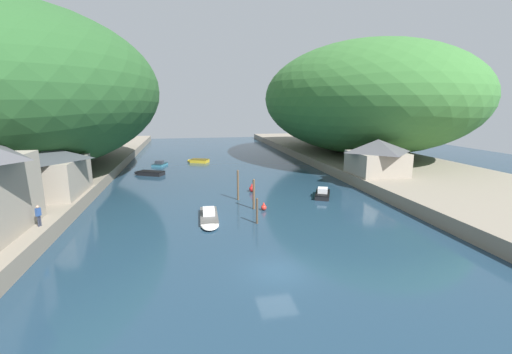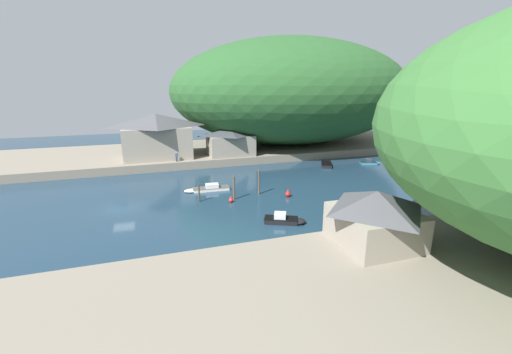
% 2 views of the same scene
% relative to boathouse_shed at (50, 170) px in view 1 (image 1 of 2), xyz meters
% --- Properties ---
extents(water_surface, '(130.00, 130.00, 0.00)m').
position_rel_boathouse_shed_xyz_m(water_surface, '(19.66, 11.34, -4.06)').
color(water_surface, '#1E384C').
rests_on(water_surface, ground).
extents(left_bank, '(22.00, 120.00, 1.43)m').
position_rel_boathouse_shed_xyz_m(left_bank, '(-7.58, 11.34, -3.34)').
color(left_bank, gray).
rests_on(left_bank, ground).
extents(right_bank, '(22.00, 120.00, 1.43)m').
position_rel_boathouse_shed_xyz_m(right_bank, '(46.90, 11.34, -3.34)').
color(right_bank, gray).
rests_on(right_bank, ground).
extents(hillside_left, '(38.14, 53.39, 22.63)m').
position_rel_boathouse_shed_xyz_m(hillside_left, '(-8.68, 16.60, 8.69)').
color(hillside_left, '#285628').
rests_on(hillside_left, left_bank).
extents(hillside_right, '(36.62, 51.27, 21.08)m').
position_rel_boathouse_shed_xyz_m(hillside_right, '(48.00, 24.45, 7.91)').
color(hillside_right, '#387033').
rests_on(hillside_right, right_bank).
extents(boathouse_shed, '(6.51, 8.95, 5.10)m').
position_rel_boathouse_shed_xyz_m(boathouse_shed, '(0.00, 0.00, 0.00)').
color(boathouse_shed, gray).
rests_on(boathouse_shed, left_bank).
extents(right_bank_cottage, '(7.09, 6.82, 4.80)m').
position_rel_boathouse_shed_xyz_m(right_bank_cottage, '(39.44, 3.02, -0.14)').
color(right_bank_cottage, gray).
rests_on(right_bank_cottage, right_bank).
extents(boat_yellow_tender, '(3.34, 4.78, 1.15)m').
position_rel_boathouse_shed_xyz_m(boat_yellow_tender, '(29.97, -1.29, -3.69)').
color(boat_yellow_tender, black).
rests_on(boat_yellow_tender, water_surface).
extents(boat_near_quay, '(1.85, 6.44, 0.93)m').
position_rel_boathouse_shed_xyz_m(boat_near_quay, '(15.97, -7.49, -3.77)').
color(boat_near_quay, silver).
rests_on(boat_near_quay, water_surface).
extents(boat_white_cruiser, '(4.53, 3.47, 0.64)m').
position_rel_boathouse_shed_xyz_m(boat_white_cruiser, '(15.98, 26.60, -3.74)').
color(boat_white_cruiser, gold).
rests_on(boat_white_cruiser, water_surface).
extents(boat_far_upstream, '(5.13, 3.78, 0.63)m').
position_rel_boathouse_shed_xyz_m(boat_far_upstream, '(8.02, 16.08, -3.74)').
color(boat_far_upstream, black).
rests_on(boat_far_upstream, water_surface).
extents(boat_small_dinghy, '(3.00, 4.05, 0.93)m').
position_rel_boathouse_shed_xyz_m(boat_small_dinghy, '(9.36, 24.63, -3.78)').
color(boat_small_dinghy, teal).
rests_on(boat_small_dinghy, water_surface).
extents(mooring_post_nearest, '(0.21, 0.21, 2.45)m').
position_rel_boathouse_shed_xyz_m(mooring_post_nearest, '(20.25, -9.24, -2.83)').
color(mooring_post_nearest, '#4C3D2D').
rests_on(mooring_post_nearest, water_surface).
extents(mooring_post_second, '(0.25, 0.25, 3.24)m').
position_rel_boathouse_shed_xyz_m(mooring_post_second, '(20.83, -4.74, -2.43)').
color(mooring_post_second, brown).
rests_on(mooring_post_second, water_surface).
extents(mooring_post_middle, '(0.23, 0.23, 3.52)m').
position_rel_boathouse_shed_xyz_m(mooring_post_middle, '(19.73, -0.93, -2.29)').
color(mooring_post_middle, brown).
rests_on(mooring_post_middle, water_surface).
extents(channel_buoy_near, '(0.58, 0.58, 0.87)m').
position_rel_boathouse_shed_xyz_m(channel_buoy_near, '(21.76, -5.40, -3.72)').
color(channel_buoy_near, red).
rests_on(channel_buoy_near, water_surface).
extents(channel_buoy_far, '(0.72, 0.72, 1.08)m').
position_rel_boathouse_shed_xyz_m(channel_buoy_far, '(22.01, 2.45, -3.64)').
color(channel_buoy_far, red).
rests_on(channel_buoy_far, water_surface).
extents(person_on_quay, '(0.35, 0.44, 1.69)m').
position_rel_boathouse_shed_xyz_m(person_on_quay, '(2.59, -10.34, -1.65)').
color(person_on_quay, '#282D3D').
rests_on(person_on_quay, left_bank).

